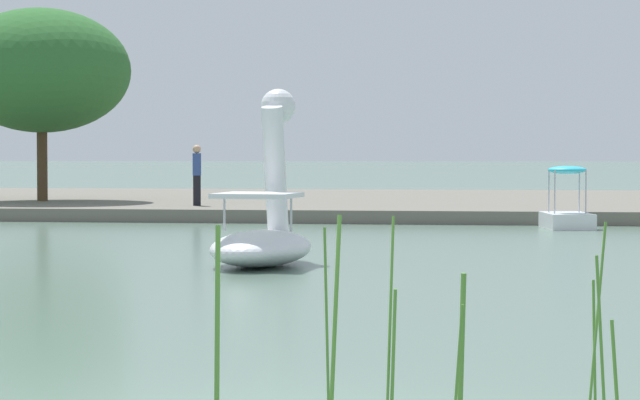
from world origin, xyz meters
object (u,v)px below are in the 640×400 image
at_px(swan_boat, 264,227).
at_px(tree_sapling_by_fence, 41,71).
at_px(person_on_path, 197,173).
at_px(pedal_boat_cyan, 567,211).

distance_m(swan_boat, tree_sapling_by_fence, 20.82).
distance_m(swan_boat, person_on_path, 15.74).
xyz_separation_m(swan_boat, person_on_path, (-4.58, 15.05, 0.63)).
bearing_deg(person_on_path, pedal_boat_cyan, -20.02).
xyz_separation_m(pedal_boat_cyan, person_on_path, (-10.22, 3.72, 0.85)).
distance_m(pedal_boat_cyan, person_on_path, 10.91).
bearing_deg(person_on_path, tree_sapling_by_fence, 153.69).
height_order(tree_sapling_by_fence, person_on_path, tree_sapling_by_fence).
distance_m(swan_boat, pedal_boat_cyan, 12.66).
relative_size(tree_sapling_by_fence, person_on_path, 4.30).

